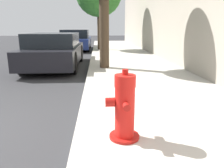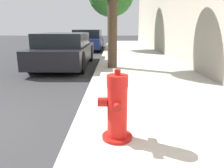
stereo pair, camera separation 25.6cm
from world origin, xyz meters
name	(u,v)px [view 1 (the left image)]	position (x,y,z in m)	size (l,w,h in m)	color
sidewalk_slab	(195,138)	(3.31, 0.00, 0.07)	(3.05, 40.00, 0.15)	#B7B2A8
fire_hydrant	(124,108)	(2.40, -0.08, 0.52)	(0.40, 0.41, 0.83)	#A91511
parked_car_near	(55,50)	(0.53, 5.75, 0.62)	(1.79, 4.34, 1.24)	black
parked_car_mid	(76,40)	(0.67, 12.33, 0.64)	(1.84, 4.40, 1.31)	navy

